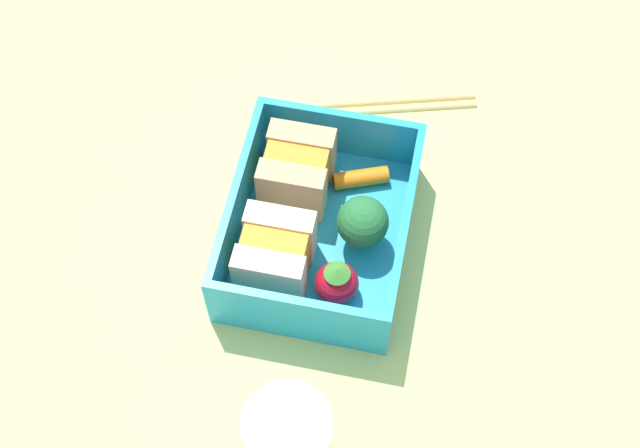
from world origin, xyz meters
TOP-DOWN VIEW (x-y plane):
  - ground_plane at (0.00, 0.00)cm, footprint 120.00×120.00cm
  - bento_tray at (0.00, 0.00)cm, footprint 16.51×13.12cm
  - bento_rim at (0.00, 0.00)cm, footprint 16.51×13.12cm
  - sandwich_left at (-3.68, 2.55)cm, footprint 5.51×5.09cm
  - sandwich_center_left at (3.68, 2.55)cm, footprint 5.51×5.09cm
  - strawberry_far_left at (-4.62, -2.19)cm, footprint 3.20×3.20cm
  - broccoli_floret at (-0.37, -3.18)cm, footprint 3.86×3.86cm
  - carrot_stick_far_left at (5.16, -2.20)cm, footprint 2.84×4.51cm
  - chopstick_pair at (13.49, -1.40)cm, footprint 6.62×18.04cm
  - drinking_glass at (-17.22, -1.56)cm, footprint 5.53×5.53cm

SIDE VIEW (x-z plane):
  - ground_plane at x=0.00cm, z-range -2.00..0.00cm
  - chopstick_pair at x=13.49cm, z-range 0.00..0.70cm
  - bento_tray at x=0.00cm, z-range 0.00..1.20cm
  - carrot_stick_far_left at x=5.16cm, z-range 1.20..2.57cm
  - strawberry_far_left at x=-4.62cm, z-range 1.02..4.82cm
  - bento_rim at x=0.00cm, z-range 1.20..6.05cm
  - sandwich_left at x=-3.68cm, z-range 1.20..6.13cm
  - sandwich_center_left at x=3.68cm, z-range 1.20..6.13cm
  - broccoli_floret at x=-0.37cm, z-range 1.64..6.51cm
  - drinking_glass at x=-17.22cm, z-range 0.00..9.14cm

